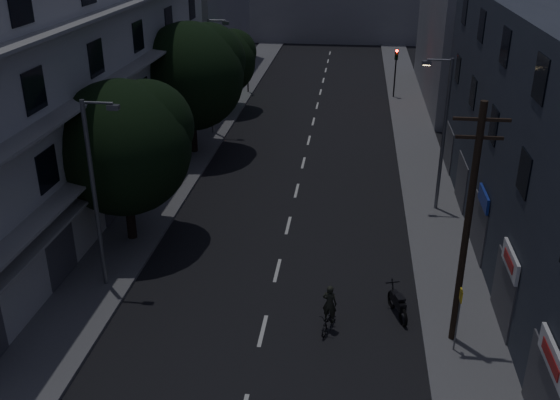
% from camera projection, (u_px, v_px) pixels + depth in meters
% --- Properties ---
extents(ground, '(160.00, 160.00, 0.00)m').
position_uv_depth(ground, '(304.00, 160.00, 40.45)').
color(ground, black).
rests_on(ground, ground).
extents(sidewalk_left, '(3.00, 90.00, 0.15)m').
position_uv_depth(sidewalk_left, '(191.00, 154.00, 41.24)').
color(sidewalk_left, '#565659').
rests_on(sidewalk_left, ground).
extents(sidewalk_right, '(3.00, 90.00, 0.15)m').
position_uv_depth(sidewalk_right, '(422.00, 164.00, 39.60)').
color(sidewalk_right, '#565659').
rests_on(sidewalk_right, ground).
extents(lane_markings, '(0.15, 60.50, 0.01)m').
position_uv_depth(lane_markings, '(311.00, 130.00, 46.10)').
color(lane_markings, beige).
rests_on(lane_markings, ground).
extents(building_left, '(7.00, 36.00, 14.00)m').
position_uv_depth(building_left, '(66.00, 72.00, 32.55)').
color(building_left, '#B8B8B2').
rests_on(building_left, ground).
extents(building_far_right, '(6.00, 20.00, 13.00)m').
position_uv_depth(building_far_right, '(466.00, 21.00, 51.83)').
color(building_far_right, slate).
rests_on(building_far_right, ground).
extents(tree_near, '(6.28, 6.28, 7.74)m').
position_uv_depth(tree_near, '(124.00, 142.00, 28.43)').
color(tree_near, black).
rests_on(tree_near, sidewalk_left).
extents(tree_mid, '(6.85, 6.85, 8.43)m').
position_uv_depth(tree_mid, '(191.00, 72.00, 39.48)').
color(tree_mid, black).
rests_on(tree_mid, sidewalk_left).
extents(tree_far, '(5.20, 5.20, 6.43)m').
position_uv_depth(tree_far, '(223.00, 59.00, 49.13)').
color(tree_far, black).
rests_on(tree_far, sidewalk_left).
extents(traffic_signal_far_right, '(0.28, 0.37, 4.10)m').
position_uv_depth(traffic_signal_far_right, '(396.00, 63.00, 53.02)').
color(traffic_signal_far_right, black).
rests_on(traffic_signal_far_right, sidewalk_right).
extents(traffic_signal_far_left, '(0.28, 0.37, 4.10)m').
position_uv_depth(traffic_signal_far_left, '(247.00, 59.00, 54.55)').
color(traffic_signal_far_left, black).
rests_on(traffic_signal_far_left, sidewalk_left).
extents(street_lamp_left_near, '(1.51, 0.25, 8.00)m').
position_uv_depth(street_lamp_left_near, '(96.00, 187.00, 24.71)').
color(street_lamp_left_near, slate).
rests_on(street_lamp_left_near, sidewalk_left).
extents(street_lamp_right, '(1.51, 0.25, 8.00)m').
position_uv_depth(street_lamp_right, '(442.00, 128.00, 31.63)').
color(street_lamp_right, slate).
rests_on(street_lamp_right, sidewalk_right).
extents(street_lamp_left_far, '(1.51, 0.25, 8.00)m').
position_uv_depth(street_lamp_left_far, '(212.00, 71.00, 43.43)').
color(street_lamp_left_far, slate).
rests_on(street_lamp_left_far, sidewalk_left).
extents(utility_pole, '(1.80, 0.24, 9.00)m').
position_uv_depth(utility_pole, '(467.00, 224.00, 21.13)').
color(utility_pole, black).
rests_on(utility_pole, sidewalk_right).
extents(bus_stop_sign, '(0.06, 0.35, 2.52)m').
position_uv_depth(bus_stop_sign, '(459.00, 309.00, 21.74)').
color(bus_stop_sign, '#595B60').
rests_on(bus_stop_sign, sidewalk_right).
extents(motorcycle, '(0.85, 1.93, 1.28)m').
position_uv_depth(motorcycle, '(398.00, 304.00, 24.46)').
color(motorcycle, black).
rests_on(motorcycle, ground).
extents(cyclist, '(0.91, 1.62, 1.94)m').
position_uv_depth(cyclist, '(329.00, 315.00, 23.54)').
color(cyclist, black).
rests_on(cyclist, ground).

